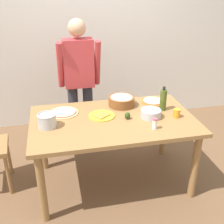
# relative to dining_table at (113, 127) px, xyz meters

# --- Properties ---
(ground) EXTENTS (8.00, 8.00, 0.00)m
(ground) POSITION_rel_dining_table_xyz_m (0.00, 0.00, -0.67)
(ground) COLOR brown
(wall_back) EXTENTS (5.60, 0.10, 2.60)m
(wall_back) POSITION_rel_dining_table_xyz_m (0.00, 1.60, 0.63)
(wall_back) COLOR silver
(wall_back) RESTS_ON ground
(dining_table) EXTENTS (1.60, 0.96, 0.76)m
(dining_table) POSITION_rel_dining_table_xyz_m (0.00, 0.00, 0.00)
(dining_table) COLOR olive
(dining_table) RESTS_ON ground
(person_cook) EXTENTS (0.49, 0.25, 1.62)m
(person_cook) POSITION_rel_dining_table_xyz_m (-0.24, 0.76, 0.27)
(person_cook) COLOR #2D2D38
(person_cook) RESTS_ON ground
(pizza_raw_on_board) EXTENTS (0.30, 0.30, 0.02)m
(pizza_raw_on_board) POSITION_rel_dining_table_xyz_m (-0.47, 0.23, 0.10)
(pizza_raw_on_board) COLOR beige
(pizza_raw_on_board) RESTS_ON dining_table
(pizza_cooked_on_tray) EXTENTS (0.27, 0.27, 0.02)m
(pizza_cooked_on_tray) POSITION_rel_dining_table_xyz_m (0.52, 0.31, 0.10)
(pizza_cooked_on_tray) COLOR #C67A33
(pizza_cooked_on_tray) RESTS_ON dining_table
(plate_with_slice) EXTENTS (0.26, 0.26, 0.02)m
(plate_with_slice) POSITION_rel_dining_table_xyz_m (-0.10, 0.08, 0.10)
(plate_with_slice) COLOR gold
(plate_with_slice) RESTS_ON dining_table
(popcorn_bowl) EXTENTS (0.28, 0.28, 0.11)m
(popcorn_bowl) POSITION_rel_dining_table_xyz_m (0.16, 0.29, 0.15)
(popcorn_bowl) COLOR brown
(popcorn_bowl) RESTS_ON dining_table
(mixing_bowl_steel) EXTENTS (0.20, 0.20, 0.08)m
(mixing_bowl_steel) POSITION_rel_dining_table_xyz_m (0.37, -0.04, 0.13)
(mixing_bowl_steel) COLOR #B7B7BC
(mixing_bowl_steel) RESTS_ON dining_table
(olive_oil_bottle) EXTENTS (0.07, 0.07, 0.26)m
(olive_oil_bottle) POSITION_rel_dining_table_xyz_m (0.55, 0.09, 0.20)
(olive_oil_bottle) COLOR #47561E
(olive_oil_bottle) RESTS_ON dining_table
(steel_pot) EXTENTS (0.17, 0.17, 0.13)m
(steel_pot) POSITION_rel_dining_table_xyz_m (-0.63, -0.03, 0.16)
(steel_pot) COLOR #B7B7BC
(steel_pot) RESTS_ON dining_table
(cup_orange) EXTENTS (0.07, 0.07, 0.08)m
(cup_orange) POSITION_rel_dining_table_xyz_m (0.62, -0.10, 0.13)
(cup_orange) COLOR orange
(cup_orange) RESTS_ON dining_table
(salt_shaker) EXTENTS (0.04, 0.04, 0.11)m
(salt_shaker) POSITION_rel_dining_table_xyz_m (0.33, -0.28, 0.14)
(salt_shaker) COLOR white
(salt_shaker) RESTS_ON dining_table
(avocado) EXTENTS (0.06, 0.06, 0.07)m
(avocado) POSITION_rel_dining_table_xyz_m (0.14, -0.03, 0.13)
(avocado) COLOR #2D4219
(avocado) RESTS_ON dining_table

